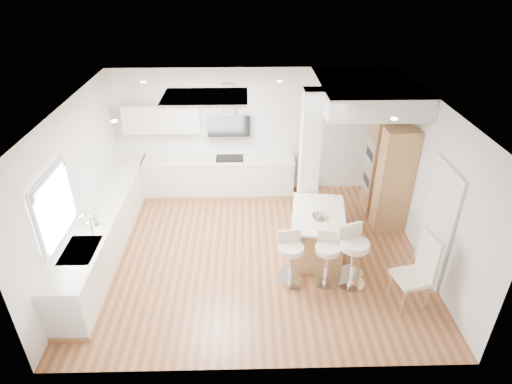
{
  "coord_description": "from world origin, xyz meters",
  "views": [
    {
      "loc": [
        -0.13,
        -6.29,
        4.93
      ],
      "look_at": [
        0.03,
        0.4,
        1.08
      ],
      "focal_mm": 30.0,
      "sensor_mm": 36.0,
      "label": 1
    }
  ],
  "objects_px": {
    "bar_stool_c": "(353,254)",
    "dining_chair": "(420,268)",
    "peninsula": "(317,233)",
    "bar_stool_b": "(327,256)",
    "bar_stool_a": "(291,256)"
  },
  "relations": [
    {
      "from": "bar_stool_c",
      "to": "dining_chair",
      "type": "relative_size",
      "value": 0.86
    },
    {
      "from": "peninsula",
      "to": "bar_stool_b",
      "type": "xyz_separation_m",
      "value": [
        0.04,
        -0.82,
        0.11
      ]
    },
    {
      "from": "bar_stool_b",
      "to": "bar_stool_c",
      "type": "distance_m",
      "value": 0.42
    },
    {
      "from": "peninsula",
      "to": "bar_stool_c",
      "type": "bearing_deg",
      "value": -54.86
    },
    {
      "from": "bar_stool_b",
      "to": "dining_chair",
      "type": "xyz_separation_m",
      "value": [
        1.32,
        -0.5,
        0.14
      ]
    },
    {
      "from": "bar_stool_b",
      "to": "bar_stool_c",
      "type": "bearing_deg",
      "value": 7.59
    },
    {
      "from": "bar_stool_b",
      "to": "bar_stool_c",
      "type": "height_order",
      "value": "bar_stool_c"
    },
    {
      "from": "peninsula",
      "to": "dining_chair",
      "type": "height_order",
      "value": "dining_chair"
    },
    {
      "from": "peninsula",
      "to": "dining_chair",
      "type": "xyz_separation_m",
      "value": [
        1.36,
        -1.32,
        0.25
      ]
    },
    {
      "from": "peninsula",
      "to": "bar_stool_a",
      "type": "distance_m",
      "value": 0.98
    },
    {
      "from": "bar_stool_a",
      "to": "bar_stool_c",
      "type": "xyz_separation_m",
      "value": [
        1.0,
        -0.05,
        0.07
      ]
    },
    {
      "from": "bar_stool_c",
      "to": "bar_stool_a",
      "type": "bearing_deg",
      "value": 157.17
    },
    {
      "from": "bar_stool_a",
      "to": "bar_stool_c",
      "type": "bearing_deg",
      "value": -10.81
    },
    {
      "from": "bar_stool_c",
      "to": "bar_stool_b",
      "type": "bearing_deg",
      "value": 155.38
    },
    {
      "from": "bar_stool_b",
      "to": "dining_chair",
      "type": "bearing_deg",
      "value": -8.39
    }
  ]
}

